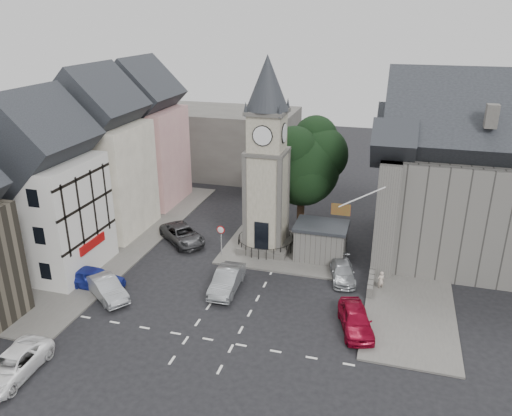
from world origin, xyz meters
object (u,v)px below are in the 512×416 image
(stone_shelter, at_px, (321,241))
(car_west_blue, at_px, (95,278))
(clock_tower, at_px, (267,158))
(car_east_red, at_px, (356,319))
(pedestrian, at_px, (381,281))

(stone_shelter, distance_m, car_west_blue, 17.99)
(clock_tower, height_order, car_east_red, clock_tower)
(clock_tower, relative_size, car_east_red, 3.54)
(car_west_blue, bearing_deg, pedestrian, -73.15)
(clock_tower, relative_size, pedestrian, 10.95)
(car_east_red, height_order, pedestrian, car_east_red)
(stone_shelter, relative_size, car_west_blue, 0.94)
(stone_shelter, xyz_separation_m, car_east_red, (3.79, -9.41, -0.77))
(stone_shelter, height_order, car_west_blue, stone_shelter)
(stone_shelter, height_order, pedestrian, stone_shelter)
(pedestrian, bearing_deg, car_west_blue, -18.35)
(clock_tower, distance_m, pedestrian, 13.06)
(clock_tower, relative_size, car_west_blue, 3.55)
(stone_shelter, bearing_deg, clock_tower, 174.16)
(clock_tower, bearing_deg, pedestrian, -23.41)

